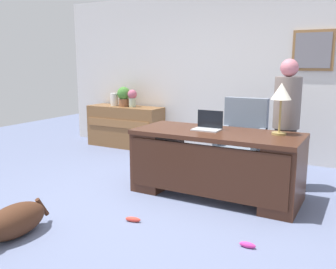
{
  "coord_description": "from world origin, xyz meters",
  "views": [
    {
      "loc": [
        1.87,
        -3.31,
        1.56
      ],
      "look_at": [
        -0.11,
        0.3,
        0.75
      ],
      "focal_mm": 39.38,
      "sensor_mm": 36.0,
      "label": 1
    }
  ],
  "objects_px": {
    "desk": "(215,161)",
    "vase_with_flowers": "(132,97)",
    "dog_toy_bone": "(133,219)",
    "credenza": "(125,126)",
    "armchair": "(242,142)",
    "dog_lying": "(12,222)",
    "potted_plant": "(124,96)",
    "vase_empty": "(114,99)",
    "laptop": "(208,125)",
    "dog_toy_plush": "(248,245)",
    "person_standing": "(286,124)",
    "desk_lamp": "(281,95)"
  },
  "relations": [
    {
      "from": "laptop",
      "to": "dog_toy_plush",
      "type": "relative_size",
      "value": 2.24
    },
    {
      "from": "dog_lying",
      "to": "vase_with_flowers",
      "type": "distance_m",
      "value": 3.78
    },
    {
      "from": "desk_lamp",
      "to": "armchair",
      "type": "bearing_deg",
      "value": 132.07
    },
    {
      "from": "dog_lying",
      "to": "desk_lamp",
      "type": "bearing_deg",
      "value": 48.17
    },
    {
      "from": "laptop",
      "to": "armchair",
      "type": "bearing_deg",
      "value": 78.82
    },
    {
      "from": "desk",
      "to": "vase_empty",
      "type": "relative_size",
      "value": 8.22
    },
    {
      "from": "credenza",
      "to": "person_standing",
      "type": "bearing_deg",
      "value": -17.45
    },
    {
      "from": "credenza",
      "to": "vase_empty",
      "type": "relative_size",
      "value": 6.13
    },
    {
      "from": "credenza",
      "to": "armchair",
      "type": "xyz_separation_m",
      "value": [
        2.47,
        -0.73,
        0.1
      ]
    },
    {
      "from": "dog_toy_plush",
      "to": "person_standing",
      "type": "bearing_deg",
      "value": 92.38
    },
    {
      "from": "person_standing",
      "to": "dog_lying",
      "type": "bearing_deg",
      "value": -125.75
    },
    {
      "from": "desk_lamp",
      "to": "vase_with_flowers",
      "type": "height_order",
      "value": "desk_lamp"
    },
    {
      "from": "credenza",
      "to": "person_standing",
      "type": "distance_m",
      "value": 3.27
    },
    {
      "from": "dog_lying",
      "to": "dog_toy_plush",
      "type": "xyz_separation_m",
      "value": [
        1.91,
        0.85,
        -0.13
      ]
    },
    {
      "from": "potted_plant",
      "to": "vase_empty",
      "type": "bearing_deg",
      "value": 180.0
    },
    {
      "from": "dog_toy_bone",
      "to": "desk",
      "type": "bearing_deg",
      "value": 67.98
    },
    {
      "from": "laptop",
      "to": "vase_empty",
      "type": "bearing_deg",
      "value": 148.65
    },
    {
      "from": "desk",
      "to": "person_standing",
      "type": "xyz_separation_m",
      "value": [
        0.65,
        0.68,
        0.4
      ]
    },
    {
      "from": "armchair",
      "to": "desk_lamp",
      "type": "bearing_deg",
      "value": -47.93
    },
    {
      "from": "credenza",
      "to": "vase_with_flowers",
      "type": "height_order",
      "value": "vase_with_flowers"
    },
    {
      "from": "laptop",
      "to": "vase_empty",
      "type": "relative_size",
      "value": 1.36
    },
    {
      "from": "desk",
      "to": "desk_lamp",
      "type": "distance_m",
      "value": 1.06
    },
    {
      "from": "desk_lamp",
      "to": "dog_toy_plush",
      "type": "distance_m",
      "value": 1.72
    },
    {
      "from": "person_standing",
      "to": "dog_toy_plush",
      "type": "bearing_deg",
      "value": -87.62
    },
    {
      "from": "person_standing",
      "to": "desk",
      "type": "bearing_deg",
      "value": -133.79
    },
    {
      "from": "dog_lying",
      "to": "vase_empty",
      "type": "height_order",
      "value": "vase_empty"
    },
    {
      "from": "person_standing",
      "to": "desk_lamp",
      "type": "distance_m",
      "value": 0.62
    },
    {
      "from": "vase_empty",
      "to": "credenza",
      "type": "bearing_deg",
      "value": -0.33
    },
    {
      "from": "laptop",
      "to": "credenza",
      "type": "bearing_deg",
      "value": 146.08
    },
    {
      "from": "desk",
      "to": "vase_with_flowers",
      "type": "distance_m",
      "value": 2.86
    },
    {
      "from": "laptop",
      "to": "dog_toy_bone",
      "type": "relative_size",
      "value": 2.01
    },
    {
      "from": "vase_empty",
      "to": "potted_plant",
      "type": "xyz_separation_m",
      "value": [
        0.22,
        0.0,
        0.08
      ]
    },
    {
      "from": "credenza",
      "to": "vase_empty",
      "type": "distance_m",
      "value": 0.55
    },
    {
      "from": "person_standing",
      "to": "dog_toy_plush",
      "type": "height_order",
      "value": "person_standing"
    },
    {
      "from": "credenza",
      "to": "dog_toy_bone",
      "type": "bearing_deg",
      "value": -53.57
    },
    {
      "from": "laptop",
      "to": "vase_with_flowers",
      "type": "bearing_deg",
      "value": 144.06
    },
    {
      "from": "vase_with_flowers",
      "to": "dog_toy_bone",
      "type": "relative_size",
      "value": 1.99
    },
    {
      "from": "dog_lying",
      "to": "potted_plant",
      "type": "relative_size",
      "value": 2.24
    },
    {
      "from": "vase_empty",
      "to": "dog_toy_bone",
      "type": "distance_m",
      "value": 3.64
    },
    {
      "from": "credenza",
      "to": "armchair",
      "type": "relative_size",
      "value": 1.34
    },
    {
      "from": "credenza",
      "to": "vase_with_flowers",
      "type": "relative_size",
      "value": 4.56
    },
    {
      "from": "laptop",
      "to": "desk_lamp",
      "type": "bearing_deg",
      "value": 7.36
    },
    {
      "from": "vase_with_flowers",
      "to": "dog_toy_bone",
      "type": "height_order",
      "value": "vase_with_flowers"
    },
    {
      "from": "vase_empty",
      "to": "armchair",
      "type": "bearing_deg",
      "value": -15.14
    },
    {
      "from": "desk",
      "to": "desk_lamp",
      "type": "relative_size",
      "value": 3.39
    },
    {
      "from": "laptop",
      "to": "dog_toy_bone",
      "type": "distance_m",
      "value": 1.45
    },
    {
      "from": "armchair",
      "to": "person_standing",
      "type": "xyz_separation_m",
      "value": [
        0.62,
        -0.24,
        0.34
      ]
    },
    {
      "from": "armchair",
      "to": "person_standing",
      "type": "distance_m",
      "value": 0.75
    },
    {
      "from": "person_standing",
      "to": "vase_with_flowers",
      "type": "bearing_deg",
      "value": 161.61
    },
    {
      "from": "dog_lying",
      "to": "desk_lamp",
      "type": "height_order",
      "value": "desk_lamp"
    }
  ]
}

